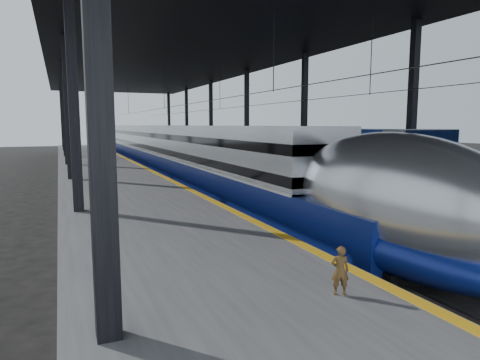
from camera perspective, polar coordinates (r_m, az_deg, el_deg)
ground at (r=13.45m, az=6.48°, el=-10.29°), size 160.00×160.00×0.00m
platform at (r=31.48m, az=-17.59°, el=0.50°), size 6.00×80.00×1.00m
yellow_strip at (r=31.80m, az=-12.59°, el=1.65°), size 0.30×80.00×0.01m
rails at (r=33.22m, az=-3.70°, el=0.44°), size 6.52×80.00×0.16m
canopy at (r=32.61m, az=-8.33°, el=16.18°), size 18.00×75.00×9.47m
tgv_train at (r=37.59m, az=-10.07°, el=3.90°), size 2.81×65.20×4.02m
second_train at (r=41.91m, az=-4.33°, el=4.46°), size 2.83×56.05×3.90m
child at (r=8.09m, az=13.19°, el=-11.66°), size 0.39×0.33×0.91m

